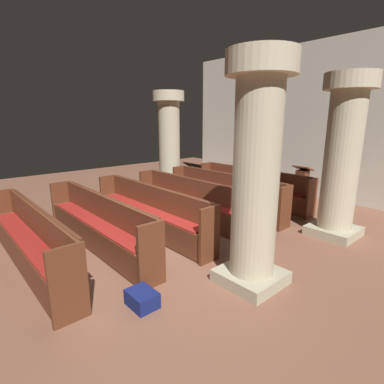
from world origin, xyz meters
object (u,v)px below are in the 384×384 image
(pew_row_5, at_px, (29,237))
(lectern, at_px, (301,188))
(pew_row_2, at_px, (191,199))
(hymn_book, at_px, (262,169))
(pew_row_1, at_px, (224,191))
(pew_row_0, at_px, (251,185))
(pew_row_4, at_px, (97,221))
(pillar_aisle_side, at_px, (342,155))
(kneeler_box_navy, at_px, (142,299))
(pillar_aisle_rear, at_px, (256,172))
(pew_row_3, at_px, (149,209))
(pillar_far_side, at_px, (169,141))

(pew_row_5, xyz_separation_m, lectern, (0.97, 6.73, -0.06))
(pew_row_2, bearing_deg, hymn_book, 85.72)
(pew_row_1, distance_m, lectern, 2.37)
(pew_row_0, relative_size, pew_row_5, 1.00)
(pew_row_5, bearing_deg, pew_row_4, 90.00)
(pew_row_0, bearing_deg, pew_row_1, -90.00)
(pillar_aisle_side, bearing_deg, kneeler_box_navy, -97.54)
(pew_row_5, relative_size, pillar_aisle_rear, 1.15)
(pillar_aisle_side, bearing_deg, hymn_book, 160.65)
(lectern, height_order, kneeler_box_navy, lectern)
(pew_row_1, height_order, hymn_book, hymn_book)
(pew_row_3, xyz_separation_m, kneeler_box_navy, (2.07, -1.51, -0.41))
(pew_row_0, xyz_separation_m, pew_row_5, (0.00, -5.71, 0.00))
(lectern, bearing_deg, pew_row_4, -99.88)
(pew_row_3, bearing_deg, pew_row_1, 90.00)
(pillar_far_side, height_order, lectern, pillar_far_side)
(pew_row_0, relative_size, pew_row_1, 1.00)
(pew_row_0, bearing_deg, pillar_aisle_side, -14.25)
(pew_row_0, distance_m, pew_row_3, 3.43)
(pillar_far_side, xyz_separation_m, lectern, (3.56, 1.92, -1.20))
(pew_row_1, bearing_deg, pillar_aisle_side, 10.14)
(pew_row_1, distance_m, pew_row_5, 4.57)
(pew_row_1, height_order, pillar_far_side, pillar_far_side)
(pew_row_3, xyz_separation_m, pillar_aisle_rear, (2.64, -0.01, 1.13))
(pew_row_5, height_order, hymn_book, hymn_book)
(pew_row_2, height_order, hymn_book, hymn_book)
(lectern, relative_size, kneeler_box_navy, 2.71)
(pew_row_4, bearing_deg, pillar_far_side, 125.20)
(pillar_far_side, distance_m, kneeler_box_navy, 6.36)
(pew_row_0, bearing_deg, kneeler_box_navy, -67.24)
(pew_row_2, distance_m, pillar_far_side, 3.15)
(pillar_aisle_rear, bearing_deg, pew_row_5, -139.20)
(pew_row_4, height_order, pillar_aisle_side, pillar_aisle_side)
(pillar_aisle_side, xyz_separation_m, lectern, (-1.67, 1.69, -1.20))
(lectern, xyz_separation_m, hymn_book, (-0.79, -0.83, 0.53))
(pew_row_4, relative_size, lectern, 3.36)
(kneeler_box_navy, bearing_deg, pew_row_0, 112.76)
(pew_row_1, distance_m, pew_row_4, 3.43)
(pillar_aisle_side, bearing_deg, pillar_aisle_rear, -90.00)
(pew_row_0, bearing_deg, pew_row_5, -90.00)
(pillar_aisle_rear, bearing_deg, pew_row_1, 139.04)
(pew_row_0, height_order, pew_row_4, same)
(pew_row_1, xyz_separation_m, pillar_aisle_side, (2.64, 0.47, 1.13))
(pillar_aisle_side, height_order, hymn_book, pillar_aisle_side)
(pew_row_0, height_order, pew_row_1, same)
(pillar_aisle_rear, height_order, lectern, pillar_aisle_rear)
(pew_row_0, xyz_separation_m, lectern, (0.97, 1.02, -0.06))
(pew_row_5, distance_m, pillar_far_side, 5.58)
(pew_row_2, relative_size, pew_row_4, 1.00)
(pillar_aisle_rear, xyz_separation_m, lectern, (-1.67, 4.45, -1.20))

